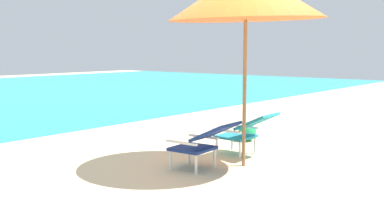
# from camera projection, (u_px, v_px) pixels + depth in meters

# --- Properties ---
(ground_plane) EXTENTS (40.00, 40.00, 0.00)m
(ground_plane) POSITION_uv_depth(u_px,v_px,m) (62.00, 133.00, 9.12)
(ground_plane) COLOR beige
(lounge_chair_left) EXTENTS (0.60, 0.91, 0.68)m
(lounge_chair_left) POSITION_uv_depth(u_px,v_px,m) (203.00, 141.00, 6.23)
(lounge_chair_left) COLOR navy
(lounge_chair_left) RESTS_ON ground_plane
(lounge_chair_right) EXTENTS (0.57, 0.89, 0.68)m
(lounge_chair_right) POSITION_uv_depth(u_px,v_px,m) (246.00, 130.00, 7.11)
(lounge_chair_right) COLOR teal
(lounge_chair_right) RESTS_ON ground_plane
(beach_ball) EXTENTS (0.33, 0.33, 0.33)m
(beach_ball) POSITION_uv_depth(u_px,v_px,m) (247.00, 132.00, 8.29)
(beach_ball) COLOR #1E9E60
(beach_ball) RESTS_ON ground_plane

